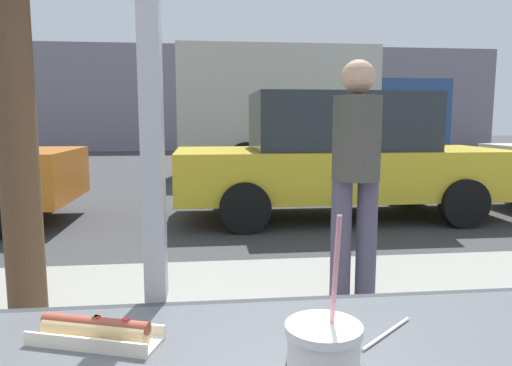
% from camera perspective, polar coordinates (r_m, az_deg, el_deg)
% --- Properties ---
extents(ground_plane, '(60.00, 60.00, 0.00)m').
position_cam_1_polar(ground_plane, '(9.16, -7.06, -1.16)').
color(ground_plane, '#38383A').
extents(sidewalk_strip, '(16.00, 2.80, 0.16)m').
position_cam_1_polar(sidewalk_strip, '(2.97, -8.48, -18.86)').
color(sidewalk_strip, gray).
rests_on(sidewalk_strip, ground).
extents(building_facade_far, '(28.00, 1.20, 4.70)m').
position_cam_1_polar(building_facade_far, '(22.05, -6.80, 10.11)').
color(building_facade_far, gray).
rests_on(building_facade_far, ground).
extents(hotdog_tray_near, '(0.27, 0.16, 0.05)m').
position_cam_1_polar(hotdog_tray_near, '(1.01, -18.86, -16.57)').
color(hotdog_tray_near, beige).
rests_on(hotdog_tray_near, window_counter).
extents(loose_straw, '(0.15, 0.13, 0.01)m').
position_cam_1_polar(loose_straw, '(1.04, 15.55, -17.14)').
color(loose_straw, white).
rests_on(loose_straw, window_counter).
extents(parked_car_yellow, '(4.62, 1.90, 1.77)m').
position_cam_1_polar(parked_car_yellow, '(6.83, 9.99, 3.26)').
color(parked_car_yellow, gold).
rests_on(parked_car_yellow, ground).
extents(box_truck, '(6.39, 2.44, 3.09)m').
position_cam_1_polar(box_truck, '(11.89, 5.54, 8.91)').
color(box_truck, beige).
rests_on(box_truck, ground).
extents(pedestrian, '(0.32, 0.32, 1.63)m').
position_cam_1_polar(pedestrian, '(3.21, 12.00, 2.00)').
color(pedestrian, '#47435A').
rests_on(pedestrian, sidewalk_strip).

